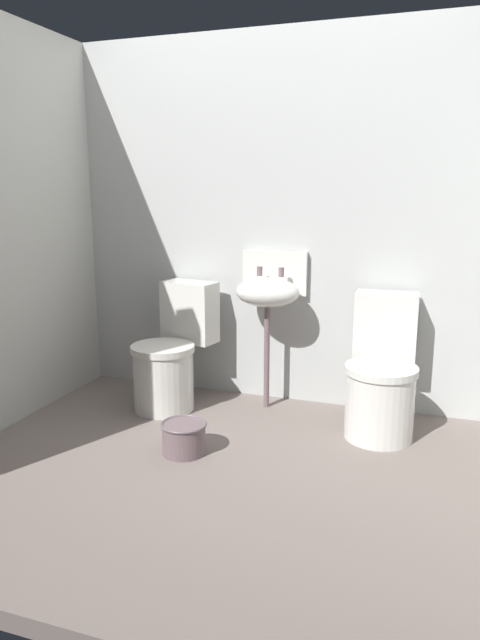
{
  "coord_description": "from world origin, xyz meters",
  "views": [
    {
      "loc": [
        0.96,
        -2.55,
        1.37
      ],
      "look_at": [
        0.0,
        0.26,
        0.7
      ],
      "focal_mm": 32.49,
      "sensor_mm": 36.0,
      "label": 1
    }
  ],
  "objects": [
    {
      "name": "sink",
      "position": [
        -0.02,
        0.87,
        0.75
      ],
      "size": [
        0.42,
        0.35,
        0.99
      ],
      "color": "#6C595D",
      "rests_on": "ground"
    },
    {
      "name": "bucket",
      "position": [
        -0.24,
        0.05,
        0.09
      ],
      "size": [
        0.25,
        0.25,
        0.17
      ],
      "color": "#6C595D",
      "rests_on": "ground"
    },
    {
      "name": "ground_plane",
      "position": [
        0.0,
        0.0,
        -0.04
      ],
      "size": [
        3.15,
        2.46,
        0.08
      ],
      "primitive_type": "cube",
      "color": "slate"
    },
    {
      "name": "wall_back",
      "position": [
        0.0,
        1.08,
        1.16
      ],
      "size": [
        3.15,
        0.1,
        2.32
      ],
      "primitive_type": "cube",
      "color": "#B1B4B3",
      "rests_on": "ground"
    },
    {
      "name": "toilet_right",
      "position": [
        0.71,
        0.68,
        0.32
      ],
      "size": [
        0.42,
        0.61,
        0.78
      ],
      "rotation": [
        0.0,
        0.0,
        3.19
      ],
      "color": "silver",
      "rests_on": "ground"
    },
    {
      "name": "toilet_left",
      "position": [
        -0.61,
        0.68,
        0.32
      ],
      "size": [
        0.49,
        0.65,
        0.78
      ],
      "rotation": [
        0.0,
        0.0,
        2.94
      ],
      "color": "silver",
      "rests_on": "ground"
    }
  ]
}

